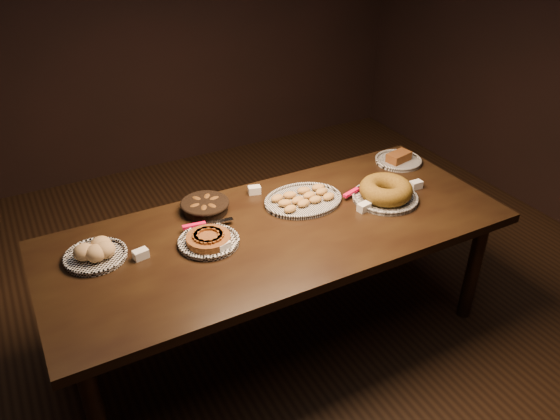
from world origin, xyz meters
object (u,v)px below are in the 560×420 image
buffet_table (279,239)px  apple_tart_plate (208,240)px  madeleine_platter (303,199)px  bundt_cake_plate (385,192)px

buffet_table → apple_tart_plate: apple_tart_plate is taller
buffet_table → apple_tart_plate: bearing=174.3°
buffet_table → madeleine_platter: (0.24, 0.16, 0.09)m
buffet_table → bundt_cake_plate: 0.67m
madeleine_platter → bundt_cake_plate: 0.46m
apple_tart_plate → bundt_cake_plate: (1.03, -0.06, 0.03)m
madeleine_platter → buffet_table: bearing=-126.1°
madeleine_platter → bundt_cake_plate: bundt_cake_plate is taller
buffet_table → apple_tart_plate: (-0.38, 0.04, 0.10)m
buffet_table → bundt_cake_plate: bearing=-2.3°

